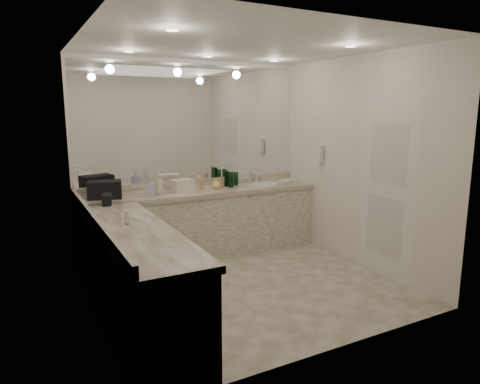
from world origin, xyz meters
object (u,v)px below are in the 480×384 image
sink (263,185)px  cream_cosmetic_case (182,185)px  soap_bottle_c (216,183)px  soap_bottle_a (160,185)px  soap_bottle_b (150,187)px  black_toiletry_bag (105,189)px  wall_phone (320,154)px  hand_towel (287,181)px

sink → cream_cosmetic_case: (-1.22, 0.02, 0.09)m
sink → soap_bottle_c: size_ratio=2.96×
sink → soap_bottle_a: 1.54m
soap_bottle_c → soap_bottle_b: bearing=-176.6°
black_toiletry_bag → soap_bottle_c: (1.45, -0.03, -0.04)m
sink → wall_phone: wall_phone is taller
black_toiletry_bag → soap_bottle_b: bearing=-8.9°
black_toiletry_bag → soap_bottle_c: bearing=-1.1°
soap_bottle_c → soap_bottle_a: bearing=-178.7°
sink → black_toiletry_bag: size_ratio=1.13×
soap_bottle_b → soap_bottle_c: size_ratio=1.47×
soap_bottle_b → soap_bottle_c: bearing=3.4°
wall_phone → cream_cosmetic_case: (-1.82, 0.52, -0.37)m
black_toiletry_bag → soap_bottle_a: bearing=-4.0°
black_toiletry_bag → hand_towel: black_toiletry_bag is taller
wall_phone → soap_bottle_c: size_ratio=1.61×
black_toiletry_bag → soap_bottle_a: (0.67, -0.05, 0.01)m
sink → wall_phone: size_ratio=1.83×
wall_phone → soap_bottle_c: bearing=159.8°
wall_phone → sink: bearing=140.4°
black_toiletry_bag → soap_bottle_c: black_toiletry_bag is taller
cream_cosmetic_case → soap_bottle_a: 0.32m
cream_cosmetic_case → soap_bottle_a: (-0.32, -0.05, 0.04)m
wall_phone → black_toiletry_bag: (-2.81, 0.52, -0.34)m
hand_towel → soap_bottle_b: bearing=-179.0°
soap_bottle_b → soap_bottle_c: soap_bottle_b is taller
black_toiletry_bag → hand_towel: bearing=-1.1°
black_toiletry_bag → cream_cosmetic_case: (0.98, 0.00, -0.03)m
cream_cosmetic_case → soap_bottle_b: (-0.45, -0.08, 0.03)m
soap_bottle_a → black_toiletry_bag: bearing=176.0°
sink → soap_bottle_c: bearing=-179.7°
sink → soap_bottle_a: bearing=-179.2°
wall_phone → soap_bottle_c: 1.49m
sink → soap_bottle_b: bearing=-178.0°
hand_towel → soap_bottle_b: soap_bottle_b is taller
soap_bottle_a → soap_bottle_c: size_ratio=1.60×
wall_phone → black_toiletry_bag: bearing=169.4°
wall_phone → soap_bottle_a: size_ratio=1.01×
black_toiletry_bag → cream_cosmetic_case: black_toiletry_bag is taller
cream_cosmetic_case → soap_bottle_b: 0.46m
wall_phone → hand_towel: (-0.21, 0.48, -0.43)m
sink → soap_bottle_c: soap_bottle_c is taller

